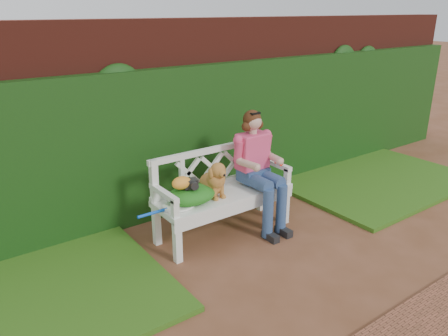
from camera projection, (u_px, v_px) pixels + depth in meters
ground at (294, 262)px, 4.20m from camera, size 60.00×60.00×0.00m
brick_wall at (187, 114)px, 5.27m from camera, size 10.00×0.30×2.20m
ivy_hedge at (198, 138)px, 5.19m from camera, size 10.00×0.18×1.70m
grass_left at (4, 305)px, 3.55m from camera, size 2.60×2.00×0.05m
grass_right at (371, 178)px, 6.20m from camera, size 2.60×2.00×0.05m
garden_bench at (224, 213)px, 4.68m from camera, size 1.60×0.66×0.48m
seated_woman at (254, 173)px, 4.75m from camera, size 0.55×0.72×1.23m
dog at (213, 178)px, 4.45m from camera, size 0.35×0.41×0.39m
tennis_racket at (176, 206)px, 4.23m from camera, size 0.69×0.50×0.03m
green_bag at (191, 194)px, 4.32m from camera, size 0.57×0.48×0.17m
camera_item at (190, 183)px, 4.25m from camera, size 0.15×0.13×0.09m
baseball_glove at (182, 183)px, 4.21m from camera, size 0.23×0.19×0.13m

